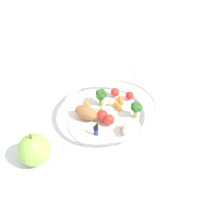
# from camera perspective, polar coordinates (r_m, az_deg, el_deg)

# --- Properties ---
(ground_plane) EXTENTS (2.40, 2.40, 0.00)m
(ground_plane) POSITION_cam_1_polar(r_m,az_deg,el_deg) (0.79, 0.40, -1.02)
(ground_plane) COLOR white
(food_container) EXTENTS (0.26, 0.26, 0.06)m
(food_container) POSITION_cam_1_polar(r_m,az_deg,el_deg) (0.76, 0.09, -0.08)
(food_container) COLOR white
(food_container) RESTS_ON ground_plane
(loose_apple) EXTENTS (0.08, 0.08, 0.09)m
(loose_apple) POSITION_cam_1_polar(r_m,az_deg,el_deg) (0.68, -15.64, -7.47)
(loose_apple) COLOR #8CB74C
(loose_apple) RESTS_ON ground_plane
(folded_napkin) EXTENTS (0.17, 0.14, 0.01)m
(folded_napkin) POSITION_cam_1_polar(r_m,az_deg,el_deg) (0.98, 8.43, 8.59)
(folded_napkin) COLOR white
(folded_napkin) RESTS_ON ground_plane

